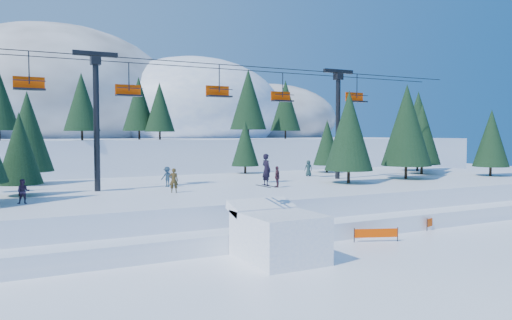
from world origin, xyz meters
name	(u,v)px	position (x,y,z in m)	size (l,w,h in m)	color
ground	(345,266)	(0.00, 0.00, 0.00)	(160.00, 160.00, 0.00)	white
mid_shelf	(210,200)	(0.00, 18.00, 1.25)	(70.00, 22.00, 2.50)	white
berm	(269,229)	(0.00, 8.00, 0.55)	(70.00, 6.00, 1.10)	white
mountain_ridge	(63,117)	(-5.07, 73.38, 9.64)	(119.00, 60.52, 26.46)	white
jump_kicker	(278,234)	(-2.35, 2.79, 1.39)	(3.75, 5.12, 5.64)	white
chairlift	(216,103)	(0.59, 18.05, 9.32)	(46.45, 3.21, 10.28)	black
conifer_stand	(233,130)	(2.23, 18.31, 7.05)	(61.36, 18.29, 9.62)	black
distant_skiers	(203,177)	(-1.14, 16.65, 3.32)	(27.31, 9.42, 1.78)	#223A4D
banner_near	(376,233)	(5.31, 3.74, 0.54)	(2.67, 1.09, 0.90)	black
banner_far	(435,221)	(12.05, 5.20, 0.54)	(2.69, 1.01, 0.90)	black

